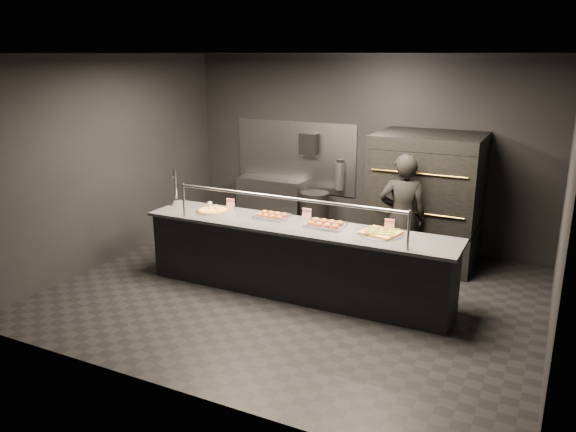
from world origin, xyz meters
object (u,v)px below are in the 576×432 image
at_px(slider_tray_b, 325,224).
at_px(square_pizza, 380,233).
at_px(towel_dispenser, 309,144).
at_px(pizza_oven, 426,198).
at_px(beer_tap, 176,194).
at_px(round_pizza, 213,211).
at_px(trash_bin, 314,216).
at_px(prep_shelf, 271,204).
at_px(slider_tray_a, 272,216).
at_px(fire_extinguisher, 340,176).
at_px(worker, 402,217).
at_px(service_counter, 296,259).

height_order(slider_tray_b, square_pizza, slider_tray_b).
bearing_deg(towel_dispenser, pizza_oven, -13.14).
distance_m(towel_dispenser, beer_tap, 2.54).
bearing_deg(round_pizza, trash_bin, 74.04).
bearing_deg(trash_bin, slider_tray_b, -63.05).
height_order(pizza_oven, round_pizza, pizza_oven).
relative_size(pizza_oven, prep_shelf, 1.59).
bearing_deg(round_pizza, slider_tray_a, 6.69).
xyz_separation_m(fire_extinguisher, beer_tap, (-1.60, -2.28, 0.03)).
distance_m(square_pizza, trash_bin, 2.76).
bearing_deg(towel_dispenser, slider_tray_a, -78.09).
relative_size(pizza_oven, fire_extinguisher, 3.78).
height_order(slider_tray_a, worker, worker).
xyz_separation_m(round_pizza, square_pizza, (2.36, 0.05, 0.00)).
height_order(fire_extinguisher, worker, worker).
relative_size(round_pizza, square_pizza, 0.85).
bearing_deg(trash_bin, pizza_oven, -7.66).
xyz_separation_m(towel_dispenser, fire_extinguisher, (0.55, 0.01, -0.49)).
bearing_deg(slider_tray_b, slider_tray_a, 176.50).
distance_m(prep_shelf, slider_tray_b, 3.00).
distance_m(prep_shelf, trash_bin, 0.93).
distance_m(slider_tray_a, square_pizza, 1.50).
xyz_separation_m(round_pizza, slider_tray_b, (1.64, 0.05, 0.01)).
height_order(pizza_oven, slider_tray_b, pizza_oven).
xyz_separation_m(service_counter, trash_bin, (-0.69, 2.15, -0.07)).
xyz_separation_m(prep_shelf, square_pizza, (2.67, -2.22, 0.49)).
relative_size(fire_extinguisher, square_pizza, 0.94).
bearing_deg(round_pizza, square_pizza, 1.14).
relative_size(prep_shelf, square_pizza, 2.24).
distance_m(prep_shelf, worker, 2.97).
height_order(fire_extinguisher, trash_bin, fire_extinguisher).
height_order(pizza_oven, prep_shelf, pizza_oven).
bearing_deg(round_pizza, beer_tap, 173.94).
bearing_deg(beer_tap, worker, 17.88).
bearing_deg(fire_extinguisher, pizza_oven, -17.89).
height_order(round_pizza, worker, worker).
xyz_separation_m(towel_dispenser, round_pizza, (-0.39, -2.34, -0.61)).
bearing_deg(towel_dispenser, service_counter, -69.37).
distance_m(service_counter, beer_tap, 2.05).
bearing_deg(round_pizza, fire_extinguisher, 68.24).
bearing_deg(slider_tray_b, towel_dispenser, 118.78).
bearing_deg(worker, beer_tap, 1.46).
bearing_deg(worker, pizza_oven, -115.82).
relative_size(slider_tray_b, trash_bin, 0.63).
bearing_deg(fire_extinguisher, round_pizza, -111.76).
distance_m(fire_extinguisher, slider_tray_b, 2.41).
height_order(fire_extinguisher, slider_tray_b, fire_extinguisher).
distance_m(prep_shelf, square_pizza, 3.51).
xyz_separation_m(pizza_oven, beer_tap, (-3.15, -1.78, 0.12)).
relative_size(beer_tap, worker, 0.33).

